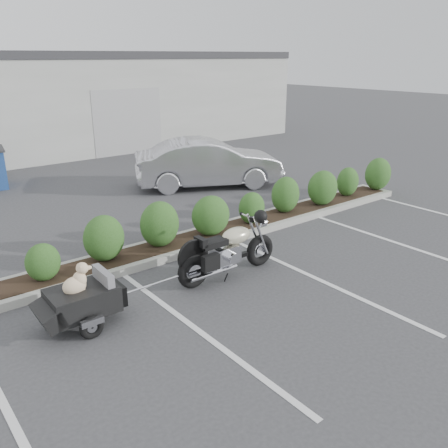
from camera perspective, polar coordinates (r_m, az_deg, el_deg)
ground at (r=8.45m, az=2.72°, el=-7.48°), size 90.00×90.00×0.00m
planter_kerb at (r=10.56m, az=-0.96°, el=-1.30°), size 12.00×1.00×0.15m
motorcycle at (r=8.61m, az=0.57°, el=-3.26°), size 2.17×0.73×1.25m
pet_trailer at (r=7.41m, az=-16.78°, el=-8.71°), size 1.72×0.96×1.03m
sedan at (r=14.63m, az=-1.86°, el=7.34°), size 4.67×3.32×1.46m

